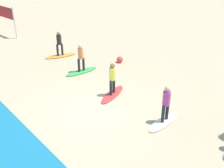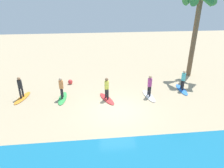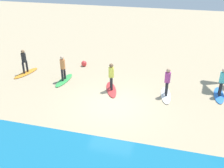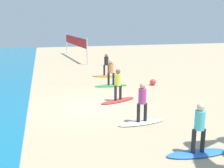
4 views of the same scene
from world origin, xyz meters
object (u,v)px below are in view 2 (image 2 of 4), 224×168
surfer_red (107,87)px  surfboard_green (63,98)px  surfer_blue (183,78)px  surfer_green (61,86)px  surfer_orange (20,86)px  surfboard_orange (22,98)px  beach_ball (70,82)px  surfer_white (150,84)px  palm_tree (199,8)px  surfboard_red (107,99)px  surfboard_white (149,96)px  surfboard_blue (182,90)px

surfer_red → surfboard_green: bearing=-7.6°
surfer_blue → surfer_green: bearing=2.9°
surfer_orange → surfer_blue: bearing=-179.6°
surfboard_orange → beach_ball: beach_ball is taller
surfer_white → palm_tree: 8.22m
surfer_orange → beach_ball: size_ratio=4.10×
surfer_green → palm_tree: bearing=-162.6°
surfer_white → surfboard_red: size_ratio=0.78×
surfboard_white → surfer_red: 3.42m
surfboard_white → surfer_white: surfer_white is taller
surfer_orange → surfer_green: bearing=172.6°
surfboard_orange → surfer_orange: 0.99m
surfer_blue → surfboard_green: surfer_blue is taller
palm_tree → surfer_green: bearing=17.4°
surfboard_blue → surfboard_red: same height
surfer_red → surfer_orange: size_ratio=1.00×
surfboard_white → surfboard_red: same height
surfboard_blue → beach_ball: size_ratio=5.25×
surfboard_white → surfer_white: bearing=-97.2°
surfboard_red → surfer_red: surfer_red is taller
surfer_red → surfboard_white: bearing=-177.7°
surfboard_orange → palm_tree: palm_tree is taller
surfer_green → surfer_orange: (3.03, -0.39, 0.00)m
palm_tree → surfboard_green: bearing=17.4°
surfboard_blue → surfboard_green: bearing=-84.8°
surfboard_green → surfer_orange: surfer_orange is taller
surfboard_blue → surfer_orange: surfer_orange is taller
surfboard_red → palm_tree: (-8.31, -4.10, 6.13)m
surfboard_blue → surfboard_red: 6.33m
surfboard_white → palm_tree: 8.87m
surfboard_red → surfboard_green: size_ratio=1.00×
beach_ball → surfboard_blue: bearing=166.3°
surfboard_blue → surfer_white: bearing=-72.8°
surfboard_green → surfer_red: bearing=85.1°
palm_tree → beach_ball: (11.26, 0.92, -5.97)m
surfboard_white → palm_tree: palm_tree is taller
surfer_white → surfer_green: bearing=-2.7°
surfer_red → surfer_orange: same height
surfer_green → surfboard_orange: (3.03, -0.39, -0.99)m
surfboard_red → surfboard_orange: same height
surfer_green → surfboard_orange: surfer_green is taller
surfboard_white → surfboard_green: bearing=-99.9°
palm_tree → surfboard_orange: bearing=12.5°
surfer_white → beach_ball: 6.97m
surfboard_green → surfer_white: bearing=90.0°
surfer_red → palm_tree: palm_tree is taller
surfboard_orange → beach_ball: 4.13m
surfboard_red → surfboard_blue: bearing=76.9°
beach_ball → surfer_orange: bearing=34.5°
surfer_green → surfboard_red: bearing=172.4°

